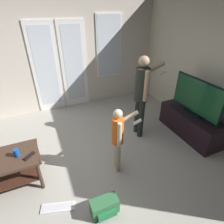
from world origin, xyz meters
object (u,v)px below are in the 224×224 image
Objects in this scene: person_child at (118,136)px; tv_remote_black at (29,156)px; backpack at (105,207)px; loose_keyboard at (58,207)px; flat_screen_tv at (197,97)px; coffee_table at (0,168)px; tv_stand at (190,124)px; cup_near_edge at (17,153)px; person_adult at (142,91)px.

person_child reaches higher than tv_remote_black.
backpack is 0.78× the size of loose_keyboard.
flat_screen_tv is 2.45× the size of loose_keyboard.
coffee_table is 0.79× the size of tv_stand.
cup_near_edge is at bearing 120.59° from loose_keyboard.
coffee_table reaches higher than backpack.
person_child is (-0.80, -0.68, -0.30)m from person_adult.
person_adult is 9.49× the size of tv_remote_black.
backpack is 2.99× the size of cup_near_edge.
coffee_table reaches higher than loose_keyboard.
coffee_table reaches higher than tv_stand.
cup_near_edge is (0.26, -0.02, 0.20)m from coffee_table.
cup_near_edge is (-2.21, -0.36, -0.40)m from person_adult.
flat_screen_tv is at bearing -40.18° from tv_remote_black.
person_child reaches higher than backpack.
loose_keyboard is 0.80m from tv_remote_black.
flat_screen_tv is 1.05m from person_adult.
cup_near_edge reaches higher than loose_keyboard.
tv_stand is 11.17× the size of cup_near_edge.
cup_near_edge reaches higher than coffee_table.
tv_stand reaches higher than loose_keyboard.
person_adult is (-0.95, 0.43, 0.73)m from tv_stand.
person_adult is at bearing 40.34° from person_child.
tv_remote_black is at bearing -168.11° from person_adult.
cup_near_edge is (-1.40, 0.33, -0.10)m from person_child.
flat_screen_tv reaches higher than loose_keyboard.
coffee_table is at bearing 133.95° from loose_keyboard.
loose_keyboard is at bearing -168.37° from flat_screen_tv.
flat_screen_tv is at bearing -24.30° from person_adult.
tv_stand is 2.84m from loose_keyboard.
loose_keyboard is (-2.78, -0.57, -0.24)m from tv_stand.
person_adult is 1.45× the size of person_child.
backpack is at bearing -28.30° from loose_keyboard.
coffee_table is at bearing 178.47° from flat_screen_tv.
tv_remote_black is (-3.00, -0.00, 0.28)m from tv_stand.
flat_screen_tv is at bearing 8.30° from person_child.
flat_screen_tv is 1.01× the size of person_child.
backpack reaches higher than loose_keyboard.
person_adult is (2.47, 0.34, 0.60)m from coffee_table.
person_child is at bearing 17.13° from loose_keyboard.
loose_keyboard is (-0.55, 0.30, -0.10)m from backpack.
backpack is 1.24m from tv_remote_black.
person_adult reaches higher than flat_screen_tv.
person_child is 1.28m from tv_remote_black.
flat_screen_tv reaches higher than backpack.
coffee_table is 3.45m from flat_screen_tv.
person_child is (-1.75, -0.25, 0.43)m from tv_stand.
tv_stand is 2.39m from backpack.
tv_stand is at bearing -40.25° from tv_remote_black.
tv_stand is at bearing 21.26° from backpack.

